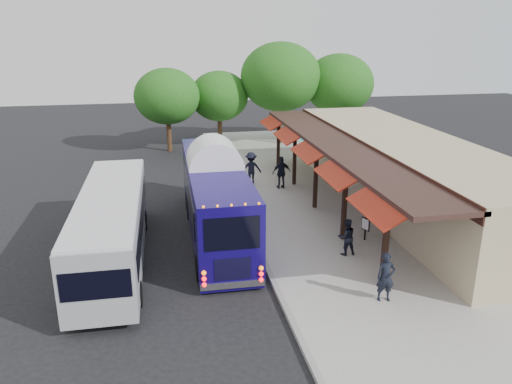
{
  "coord_description": "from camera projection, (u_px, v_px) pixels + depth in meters",
  "views": [
    {
      "loc": [
        -3.64,
        -18.68,
        8.85
      ],
      "look_at": [
        0.42,
        2.27,
        1.8
      ],
      "focal_mm": 35.0,
      "sensor_mm": 36.0,
      "label": 1
    }
  ],
  "objects": [
    {
      "name": "sidewalk",
      "position": [
        337.0,
        208.0,
        25.46
      ],
      "size": [
        10.0,
        40.0,
        0.15
      ],
      "primitive_type": "cube",
      "color": "#9E9B93",
      "rests_on": "ground"
    },
    {
      "name": "coach_bus",
      "position": [
        215.0,
        195.0,
        21.84
      ],
      "size": [
        2.41,
        10.98,
        3.49
      ],
      "rotation": [
        0.0,
        0.0,
        -0.01
      ],
      "color": "#12075A",
      "rests_on": "ground"
    },
    {
      "name": "tree_left",
      "position": [
        219.0,
        96.0,
        38.34
      ],
      "size": [
        4.5,
        4.5,
        5.76
      ],
      "color": "#382314",
      "rests_on": "ground"
    },
    {
      "name": "station_shelter",
      "position": [
        402.0,
        171.0,
        25.51
      ],
      "size": [
        8.15,
        20.0,
        3.6
      ],
      "color": "tan",
      "rests_on": "ground"
    },
    {
      "name": "tree_far",
      "position": [
        167.0,
        96.0,
        36.31
      ],
      "size": [
        4.79,
        4.79,
        6.13
      ],
      "color": "#382314",
      "rests_on": "ground"
    },
    {
      "name": "ped_b",
      "position": [
        346.0,
        237.0,
        19.9
      ],
      "size": [
        0.77,
        0.62,
        1.52
      ],
      "primitive_type": "imported",
      "rotation": [
        0.0,
        0.0,
        3.2
      ],
      "color": "black",
      "rests_on": "sidewalk"
    },
    {
      "name": "sign_board",
      "position": [
        365.0,
        225.0,
        21.25
      ],
      "size": [
        0.2,
        0.45,
        1.02
      ],
      "rotation": [
        0.0,
        0.0,
        0.35
      ],
      "color": "black",
      "rests_on": "sidewalk"
    },
    {
      "name": "ped_d",
      "position": [
        251.0,
        168.0,
        28.89
      ],
      "size": [
        1.24,
        0.72,
        1.9
      ],
      "primitive_type": "imported",
      "rotation": [
        0.0,
        0.0,
        3.15
      ],
      "color": "black",
      "rests_on": "sidewalk"
    },
    {
      "name": "ped_a",
      "position": [
        386.0,
        277.0,
        16.49
      ],
      "size": [
        0.66,
        0.47,
        1.71
      ],
      "primitive_type": "imported",
      "rotation": [
        0.0,
        0.0,
        -0.1
      ],
      "color": "black",
      "rests_on": "sidewalk"
    },
    {
      "name": "ground",
      "position": [
        256.0,
        250.0,
        20.85
      ],
      "size": [
        90.0,
        90.0,
        0.0
      ],
      "primitive_type": "plane",
      "color": "black",
      "rests_on": "ground"
    },
    {
      "name": "city_bus",
      "position": [
        112.0,
        224.0,
        19.42
      ],
      "size": [
        2.4,
        10.52,
        2.82
      ],
      "rotation": [
        0.0,
        0.0,
        -0.01
      ],
      "color": "#93969B",
      "rests_on": "ground"
    },
    {
      "name": "tree_right",
      "position": [
        339.0,
        84.0,
        39.05
      ],
      "size": [
        5.46,
        5.46,
        6.99
      ],
      "color": "#382314",
      "rests_on": "ground"
    },
    {
      "name": "curb",
      "position": [
        242.0,
        215.0,
        24.56
      ],
      "size": [
        0.2,
        40.0,
        0.16
      ],
      "primitive_type": "cube",
      "color": "gray",
      "rests_on": "ground"
    },
    {
      "name": "tree_mid",
      "position": [
        281.0,
        77.0,
        38.07
      ],
      "size": [
        6.17,
        6.17,
        7.89
      ],
      "color": "#382314",
      "rests_on": "ground"
    },
    {
      "name": "ped_c",
      "position": [
        281.0,
        172.0,
        28.15
      ],
      "size": [
        1.13,
        0.57,
        1.85
      ],
      "primitive_type": "imported",
      "rotation": [
        0.0,
        0.0,
        3.26
      ],
      "color": "black",
      "rests_on": "sidewalk"
    }
  ]
}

